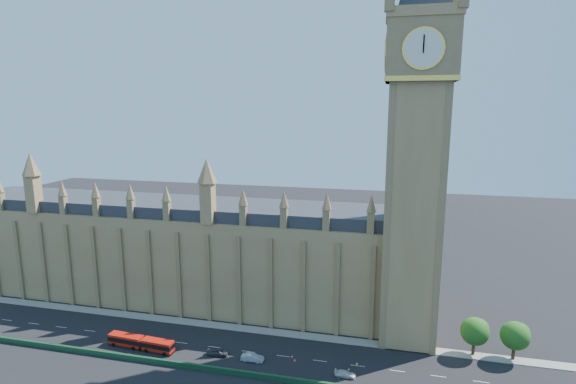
% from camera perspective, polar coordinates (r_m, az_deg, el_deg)
% --- Properties ---
extents(ground, '(400.00, 400.00, 0.00)m').
position_cam_1_polar(ground, '(106.44, -7.25, -19.20)').
color(ground, black).
rests_on(ground, ground).
extents(palace_westminster, '(120.00, 20.00, 28.00)m').
position_cam_1_polar(palace_westminster, '(128.84, -14.48, -7.24)').
color(palace_westminster, '#967248').
rests_on(palace_westminster, ground).
extents(elizabeth_tower, '(20.59, 20.59, 105.00)m').
position_cam_1_polar(elizabeth_tower, '(100.00, 16.29, 11.24)').
color(elizabeth_tower, '#967248').
rests_on(elizabeth_tower, ground).
extents(bridge_parapet, '(160.00, 0.60, 1.20)m').
position_cam_1_polar(bridge_parapet, '(99.00, -9.21, -21.37)').
color(bridge_parapet, '#1E4C2D').
rests_on(bridge_parapet, ground).
extents(kerb_north, '(160.00, 3.00, 0.16)m').
position_cam_1_polar(kerb_north, '(114.21, -5.52, -16.88)').
color(kerb_north, gray).
rests_on(kerb_north, ground).
extents(tree_east_near, '(6.00, 6.00, 8.50)m').
position_cam_1_polar(tree_east_near, '(108.81, 22.74, -15.94)').
color(tree_east_near, '#382619').
rests_on(tree_east_near, ground).
extents(tree_east_far, '(6.00, 6.00, 8.50)m').
position_cam_1_polar(tree_east_far, '(110.48, 27.00, -15.88)').
color(tree_east_far, '#382619').
rests_on(tree_east_far, ground).
extents(red_bus, '(15.94, 3.45, 2.69)m').
position_cam_1_polar(red_bus, '(110.20, -18.17, -17.73)').
color(red_bus, red).
rests_on(red_bus, ground).
extents(car_grey, '(4.82, 2.31, 1.59)m').
position_cam_1_polar(car_grey, '(104.31, -8.96, -19.42)').
color(car_grey, '#3A3C41').
rests_on(car_grey, ground).
extents(car_silver, '(4.88, 1.85, 1.59)m').
position_cam_1_polar(car_silver, '(101.55, -4.54, -20.22)').
color(car_silver, '#B2B4BA').
rests_on(car_silver, ground).
extents(car_white, '(4.28, 1.80, 1.23)m').
position_cam_1_polar(car_white, '(97.26, 7.27, -21.95)').
color(car_white, silver).
rests_on(car_white, ground).
extents(cone_a, '(0.55, 0.55, 0.69)m').
position_cam_1_polar(cone_a, '(99.07, 7.71, -21.48)').
color(cone_a, black).
rests_on(cone_a, ground).
extents(cone_b, '(0.56, 0.56, 0.68)m').
position_cam_1_polar(cone_b, '(101.15, 0.85, -20.63)').
color(cone_b, black).
rests_on(cone_b, ground).
extents(cone_c, '(0.42, 0.42, 0.65)m').
position_cam_1_polar(cone_c, '(102.45, 0.51, -20.19)').
color(cone_c, black).
rests_on(cone_c, ground).
extents(cone_d, '(0.54, 0.54, 0.79)m').
position_cam_1_polar(cone_d, '(100.89, 8.74, -20.82)').
color(cone_d, black).
rests_on(cone_d, ground).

